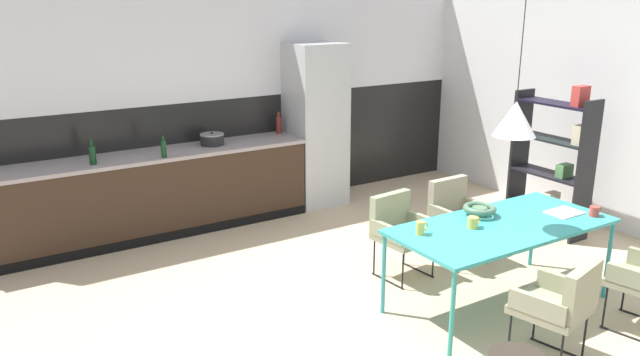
{
  "coord_description": "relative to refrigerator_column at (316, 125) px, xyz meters",
  "views": [
    {
      "loc": [
        -3.08,
        -3.32,
        2.56
      ],
      "look_at": [
        -0.35,
        1.08,
        1.02
      ],
      "focal_mm": 34.7,
      "sensor_mm": 36.0,
      "label": 1
    }
  ],
  "objects": [
    {
      "name": "mug_short_terracotta",
      "position": [
        0.69,
        -3.46,
        -0.22
      ],
      "size": [
        0.12,
        0.08,
        0.09
      ],
      "color": "#B23D33",
      "rests_on": "dining_table"
    },
    {
      "name": "back_wall_splashback_dark",
      "position": [
        -0.86,
        0.36,
        -0.32
      ],
      "size": [
        6.66,
        0.12,
        1.38
      ],
      "primitive_type": "cube",
      "color": "black",
      "rests_on": "ground"
    },
    {
      "name": "cooking_pot",
      "position": [
        -1.36,
        0.03,
        -0.02
      ],
      "size": [
        0.27,
        0.27,
        0.15
      ],
      "color": "black",
      "rests_on": "kitchen_counter"
    },
    {
      "name": "armchair_corner_seat",
      "position": [
        -0.45,
        -4.05,
        -0.49
      ],
      "size": [
        0.58,
        0.57,
        0.8
      ],
      "rotation": [
        0.0,
        0.0,
        0.24
      ],
      "color": "gray",
      "rests_on": "ground"
    },
    {
      "name": "open_book",
      "position": [
        0.53,
        -3.28,
        -0.26
      ],
      "size": [
        0.29,
        0.23,
        0.02
      ],
      "color": "white",
      "rests_on": "dining_table"
    },
    {
      "name": "open_shelf_unit",
      "position": [
        1.71,
        -2.24,
        -0.16
      ],
      "size": [
        0.3,
        0.91,
        1.66
      ],
      "rotation": [
        0.0,
        0.0,
        -1.57
      ],
      "color": "black",
      "rests_on": "ground"
    },
    {
      "name": "mug_wide_latte",
      "position": [
        -0.86,
        -3.0,
        -0.21
      ],
      "size": [
        0.12,
        0.07,
        0.11
      ],
      "color": "gold",
      "rests_on": "dining_table"
    },
    {
      "name": "pendant_lamp_over_table_near",
      "position": [
        -0.13,
        -3.22,
        0.63
      ],
      "size": [
        0.34,
        0.34,
        1.21
      ],
      "color": "black"
    },
    {
      "name": "kitchen_counter",
      "position": [
        -2.19,
        -0.0,
        -0.55
      ],
      "size": [
        3.73,
        0.63,
        0.92
      ],
      "color": "#332318",
      "rests_on": "ground"
    },
    {
      "name": "dining_table",
      "position": [
        -0.13,
        -3.19,
        -0.31
      ],
      "size": [
        1.9,
        0.89,
        0.74
      ],
      "color": "teal",
      "rests_on": "ground"
    },
    {
      "name": "mug_white_ceramic",
      "position": [
        -0.4,
        -3.11,
        -0.22
      ],
      "size": [
        0.13,
        0.09,
        0.09
      ],
      "color": "gold",
      "rests_on": "dining_table"
    },
    {
      "name": "bottle_vinegar_dark",
      "position": [
        -2.02,
        -0.23,
        0.01
      ],
      "size": [
        0.06,
        0.06,
        0.24
      ],
      "color": "#0F3319",
      "rests_on": "kitchen_counter"
    },
    {
      "name": "ground_plane",
      "position": [
        -0.86,
        -3.14,
        -1.01
      ],
      "size": [
        9.26,
        9.26,
        0.0
      ],
      "primitive_type": "plane",
      "color": "tan"
    },
    {
      "name": "bottle_wine_green",
      "position": [
        -2.72,
        -0.13,
        0.01
      ],
      "size": [
        0.07,
        0.07,
        0.26
      ],
      "color": "#0F3319",
      "rests_on": "kitchen_counter"
    },
    {
      "name": "armchair_head_of_table",
      "position": [
        -0.46,
        -2.25,
        -0.52
      ],
      "size": [
        0.53,
        0.52,
        0.77
      ],
      "rotation": [
        0.0,
        0.0,
        3.24
      ],
      "color": "gray",
      "rests_on": "ground"
    },
    {
      "name": "armchair_far_side",
      "position": [
        0.24,
        -2.27,
        -0.49
      ],
      "size": [
        0.5,
        0.48,
        0.82
      ],
      "rotation": [
        0.0,
        0.0,
        3.16
      ],
      "color": "gray",
      "rests_on": "ground"
    },
    {
      "name": "bottle_oil_tall",
      "position": [
        -0.42,
        0.18,
        0.03
      ],
      "size": [
        0.07,
        0.07,
        0.27
      ],
      "color": "maroon",
      "rests_on": "kitchen_counter"
    },
    {
      "name": "fruit_bowl",
      "position": [
        -0.14,
        -2.93,
        -0.21
      ],
      "size": [
        0.28,
        0.28,
        0.09
      ],
      "color": "#4C704C",
      "rests_on": "dining_table"
    },
    {
      "name": "refrigerator_column",
      "position": [
        0.0,
        0.0,
        0.0
      ],
      "size": [
        0.65,
        0.6,
        2.01
      ],
      "primitive_type": "cube",
      "color": "#ADAFB2",
      "rests_on": "ground"
    },
    {
      "name": "back_wall_panel_upper",
      "position": [
        -0.86,
        0.36,
        1.06
      ],
      "size": [
        6.66,
        0.12,
        1.38
      ],
      "primitive_type": "cube",
      "color": "silver",
      "rests_on": "back_wall_splashback_dark"
    }
  ]
}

